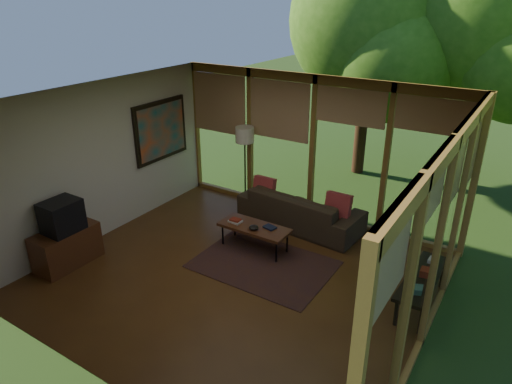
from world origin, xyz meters
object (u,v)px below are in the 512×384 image
Objects in this scene: television at (62,216)px; coffee_table at (254,228)px; side_console at (412,276)px; sofa at (300,209)px; media_cabinet at (67,247)px; floor_lamp at (245,139)px.

television is 0.46× the size of coffee_table.
television is 0.39× the size of side_console.
sofa is 2.64m from side_console.
coffee_table is (2.26, 1.99, 0.09)m from media_cabinet.
media_cabinet is 0.61× the size of floor_lamp.
sofa is 1.91× the size of coffee_table.
media_cabinet reaches higher than side_console.
side_console is at bearing 21.77° from media_cabinet.
sofa is 4.05m from television.
side_console is at bearing -20.47° from floor_lamp.
sofa is at bearing -7.34° from floor_lamp.
sofa reaches higher than side_console.
floor_lamp is 1.18× the size of side_console.
coffee_table is at bearing 179.02° from side_console.
coffee_table is (2.24, 1.99, -0.46)m from television.
sofa is at bearing 77.37° from coffee_table.
side_console is (2.35, -1.20, 0.08)m from sofa.
media_cabinet is 1.82× the size of television.
television is 3.56m from floor_lamp.
floor_lamp is at bearing -2.79° from sofa.
floor_lamp reaches higher than side_console.
side_console reaches higher than coffee_table.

